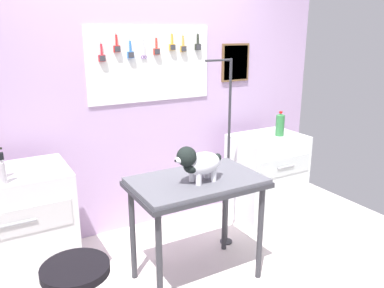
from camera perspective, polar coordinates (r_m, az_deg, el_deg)
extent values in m
cube|color=#B798C1|center=(3.66, -7.35, 5.11)|extent=(4.00, 0.06, 2.30)
cube|color=white|center=(3.61, -6.04, 11.54)|extent=(1.19, 0.02, 0.67)
cylinder|color=gray|center=(3.43, -13.22, 14.26)|extent=(0.01, 0.02, 0.01)
cylinder|color=red|center=(3.42, -13.11, 13.34)|extent=(0.02, 0.02, 0.09)
cube|color=red|center=(3.43, -13.03, 12.13)|extent=(0.06, 0.02, 0.06)
cube|color=#333338|center=(3.41, -12.95, 12.12)|extent=(0.05, 0.01, 0.05)
cylinder|color=gray|center=(3.47, -11.10, 15.61)|extent=(0.01, 0.02, 0.01)
cylinder|color=red|center=(3.46, -11.00, 14.70)|extent=(0.02, 0.02, 0.09)
cube|color=red|center=(3.46, -10.93, 13.51)|extent=(0.06, 0.02, 0.06)
cube|color=#333338|center=(3.45, -10.84, 13.50)|extent=(0.05, 0.01, 0.05)
cylinder|color=gray|center=(3.51, -9.13, 14.84)|extent=(0.01, 0.02, 0.01)
cylinder|color=blue|center=(3.51, -9.03, 13.94)|extent=(0.02, 0.02, 0.09)
cube|color=blue|center=(3.51, -8.97, 12.76)|extent=(0.06, 0.02, 0.06)
cube|color=#333338|center=(3.49, -8.88, 12.75)|extent=(0.05, 0.01, 0.05)
cylinder|color=gray|center=(3.56, -7.17, 14.81)|extent=(0.01, 0.02, 0.01)
cube|color=silver|center=(3.55, -7.16, 13.67)|extent=(0.01, 0.00, 0.11)
cube|color=silver|center=(3.56, -6.98, 13.68)|extent=(0.01, 0.00, 0.11)
torus|color=#6E448D|center=(3.55, -7.22, 12.49)|extent=(0.03, 0.01, 0.03)
torus|color=#6E448D|center=(3.56, -6.83, 12.52)|extent=(0.03, 0.01, 0.03)
cylinder|color=gray|center=(3.61, -5.33, 15.36)|extent=(0.01, 0.02, 0.01)
cylinder|color=red|center=(3.60, -5.24, 14.49)|extent=(0.02, 0.02, 0.09)
cube|color=red|center=(3.60, -5.21, 13.34)|extent=(0.06, 0.02, 0.06)
cube|color=#333338|center=(3.59, -5.10, 13.33)|extent=(0.05, 0.01, 0.05)
cylinder|color=gray|center=(3.68, -3.02, 15.96)|extent=(0.01, 0.02, 0.01)
cylinder|color=gold|center=(3.67, -2.94, 15.10)|extent=(0.02, 0.02, 0.09)
cube|color=gold|center=(3.67, -2.92, 13.97)|extent=(0.06, 0.02, 0.06)
cube|color=#333338|center=(3.66, -2.80, 13.96)|extent=(0.05, 0.01, 0.05)
cylinder|color=gray|center=(3.73, -1.39, 15.72)|extent=(0.01, 0.02, 0.01)
cylinder|color=gold|center=(3.72, -1.31, 14.88)|extent=(0.02, 0.02, 0.09)
cube|color=gold|center=(3.72, -1.31, 13.76)|extent=(0.06, 0.02, 0.06)
cube|color=#333338|center=(3.71, -1.18, 13.75)|extent=(0.05, 0.01, 0.05)
cylinder|color=gray|center=(3.81, 0.79, 15.94)|extent=(0.01, 0.02, 0.01)
cylinder|color=black|center=(3.80, 0.86, 15.11)|extent=(0.02, 0.02, 0.09)
cube|color=black|center=(3.80, 0.86, 14.02)|extent=(0.06, 0.02, 0.06)
cube|color=#333338|center=(3.79, 0.98, 14.01)|extent=(0.05, 0.01, 0.05)
cube|color=brown|center=(4.07, 6.37, 11.76)|extent=(0.32, 0.02, 0.38)
cube|color=#AB8647|center=(4.07, 6.43, 11.75)|extent=(0.29, 0.01, 0.34)
cylinder|color=#2D2D33|center=(2.67, -4.81, -17.23)|extent=(0.04, 0.04, 0.76)
cylinder|color=#2D2D33|center=(3.06, 9.94, -12.73)|extent=(0.04, 0.04, 0.76)
cylinder|color=#2D2D33|center=(3.05, -8.68, -12.81)|extent=(0.04, 0.04, 0.76)
cylinder|color=#2D2D33|center=(3.39, 4.82, -9.48)|extent=(0.04, 0.04, 0.76)
cube|color=#2D2D33|center=(2.84, 0.68, -5.92)|extent=(0.96, 0.59, 0.03)
cube|color=#54535C|center=(2.83, 0.68, -5.33)|extent=(0.93, 0.58, 0.03)
cylinder|color=#2D2D33|center=(3.67, 5.01, -14.01)|extent=(0.11, 0.11, 0.01)
cylinder|color=#2D2D33|center=(3.33, 5.36, -1.84)|extent=(0.02, 0.02, 1.64)
cylinder|color=#2D2D33|center=(3.11, 3.90, 12.13)|extent=(0.24, 0.02, 0.02)
cylinder|color=white|center=(2.69, 0.98, -5.12)|extent=(0.04, 0.04, 0.09)
cylinder|color=white|center=(2.76, -0.01, -4.59)|extent=(0.04, 0.04, 0.09)
cylinder|color=white|center=(2.76, 3.19, -4.56)|extent=(0.04, 0.04, 0.09)
cylinder|color=white|center=(2.83, 2.17, -4.07)|extent=(0.04, 0.04, 0.09)
ellipsoid|color=white|center=(2.73, 1.53, -2.85)|extent=(0.29, 0.20, 0.16)
ellipsoid|color=black|center=(2.68, -0.16, -3.39)|extent=(0.11, 0.13, 0.09)
sphere|color=black|center=(2.63, -0.79, -1.85)|extent=(0.14, 0.14, 0.14)
ellipsoid|color=white|center=(2.61, -1.87, -2.36)|extent=(0.07, 0.06, 0.04)
sphere|color=black|center=(2.59, -2.39, -2.47)|extent=(0.02, 0.02, 0.02)
ellipsoid|color=black|center=(2.59, 0.18, -1.91)|extent=(0.04, 0.03, 0.08)
ellipsoid|color=black|center=(2.68, -1.23, -1.26)|extent=(0.04, 0.03, 0.08)
sphere|color=black|center=(2.79, 3.73, -1.97)|extent=(0.06, 0.06, 0.06)
cube|color=silver|center=(3.15, -24.43, -11.63)|extent=(0.80, 0.56, 0.91)
cube|color=beige|center=(2.80, -24.29, -10.50)|extent=(0.70, 0.01, 0.18)
cylinder|color=#99999E|center=(2.80, -24.27, -10.57)|extent=(0.24, 0.02, 0.02)
cube|color=silver|center=(4.02, 10.76, -4.71)|extent=(0.68, 0.52, 0.86)
cube|color=#B9BFBD|center=(3.78, 13.49, -3.24)|extent=(0.60, 0.01, 0.17)
cylinder|color=#99999E|center=(3.77, 13.57, -3.27)|extent=(0.20, 0.02, 0.02)
cylinder|color=black|center=(2.30, -16.71, -17.20)|extent=(0.37, 0.37, 0.04)
cylinder|color=#BBB4BB|center=(2.75, -26.06, -3.87)|extent=(0.05, 0.05, 0.14)
cylinder|color=#BBB4BB|center=(2.72, -26.27, -2.26)|extent=(0.02, 0.02, 0.02)
cylinder|color=white|center=(2.85, -26.31, -2.99)|extent=(0.05, 0.05, 0.16)
cylinder|color=#2C6E39|center=(3.89, 12.75, 2.65)|extent=(0.08, 0.08, 0.20)
cone|color=#2C6E39|center=(3.87, 12.85, 4.25)|extent=(0.08, 0.08, 0.02)
cylinder|color=red|center=(3.86, 12.87, 4.55)|extent=(0.03, 0.03, 0.02)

